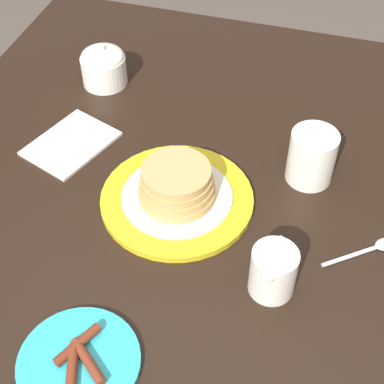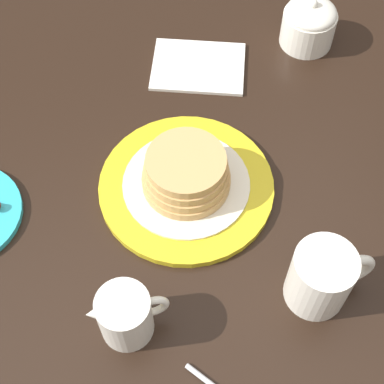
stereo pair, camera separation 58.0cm
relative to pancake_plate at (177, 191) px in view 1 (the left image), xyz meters
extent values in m
cube|color=black|center=(-0.06, -0.01, -0.04)|extent=(1.32, 1.03, 0.03)
cube|color=black|center=(0.54, 0.45, -0.42)|extent=(0.07, 0.07, 0.74)
cylinder|color=gold|center=(0.00, 0.00, -0.02)|extent=(0.26, 0.26, 0.01)
cylinder|color=beige|center=(0.00, 0.00, -0.01)|extent=(0.19, 0.19, 0.00)
cylinder|color=tan|center=(0.00, 0.00, 0.00)|extent=(0.13, 0.13, 0.02)
cylinder|color=tan|center=(0.00, 0.00, 0.01)|extent=(0.12, 0.12, 0.02)
cylinder|color=tan|center=(0.00, 0.00, 0.03)|extent=(0.12, 0.12, 0.02)
cylinder|color=tan|center=(0.00, 0.00, 0.04)|extent=(0.11, 0.11, 0.02)
cylinder|color=#2DADBC|center=(-0.32, 0.04, -0.02)|extent=(0.17, 0.17, 0.01)
cylinder|color=maroon|center=(-0.34, 0.04, -0.01)|extent=(0.08, 0.04, 0.01)
cylinder|color=maroon|center=(-0.30, 0.05, -0.01)|extent=(0.07, 0.05, 0.01)
cylinder|color=maroon|center=(-0.32, 0.02, -0.01)|extent=(0.06, 0.07, 0.01)
cylinder|color=silver|center=(0.12, -0.20, 0.02)|extent=(0.08, 0.08, 0.10)
torus|color=silver|center=(0.16, -0.20, 0.02)|extent=(0.07, 0.01, 0.07)
cylinder|color=#472819|center=(0.12, -0.20, 0.06)|extent=(0.07, 0.07, 0.00)
cylinder|color=silver|center=(-0.13, -0.19, 0.02)|extent=(0.07, 0.07, 0.08)
cone|color=silver|center=(-0.16, -0.19, 0.04)|extent=(0.04, 0.03, 0.04)
torus|color=silver|center=(-0.09, -0.19, 0.02)|extent=(0.05, 0.01, 0.05)
cylinder|color=silver|center=(0.28, 0.25, 0.01)|extent=(0.09, 0.09, 0.06)
ellipsoid|color=silver|center=(0.28, 0.25, 0.04)|extent=(0.09, 0.09, 0.03)
sphere|color=silver|center=(0.28, 0.25, 0.06)|extent=(0.02, 0.02, 0.02)
cube|color=silver|center=(0.08, 0.23, -0.02)|extent=(0.19, 0.16, 0.01)
cylinder|color=silver|center=(-0.04, -0.29, -0.02)|extent=(0.06, 0.08, 0.01)
camera|label=1|loc=(-0.64, -0.22, 0.71)|focal=55.00mm
camera|label=2|loc=(-0.11, -0.46, 0.71)|focal=55.00mm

